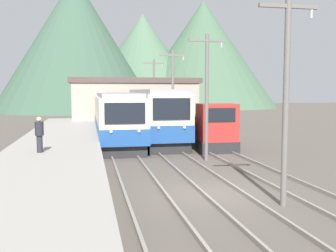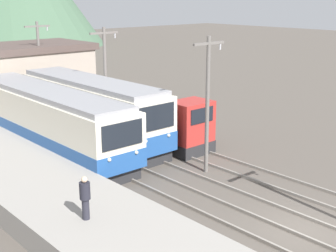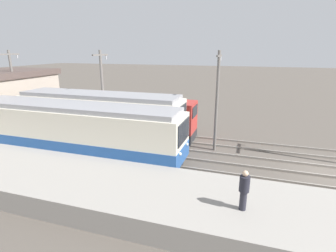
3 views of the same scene
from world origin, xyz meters
name	(u,v)px [view 1 (image 1 of 3)]	position (x,y,z in m)	size (l,w,h in m)	color
ground_plane	(216,194)	(0.00, 0.00, 0.00)	(200.00, 200.00, 0.00)	#564F47
platform_left	(39,188)	(-6.25, 0.00, 0.52)	(4.50, 54.00, 1.04)	gray
track_left	(146,195)	(-2.60, 0.00, 0.07)	(1.54, 60.00, 0.14)	gray
track_center	(221,191)	(0.20, 0.00, 0.07)	(1.54, 60.00, 0.14)	gray
track_right	(295,187)	(3.20, 0.00, 0.07)	(1.54, 60.00, 0.14)	gray
commuter_train_left	(116,120)	(-2.60, 15.11, 1.69)	(2.84, 14.45, 3.63)	#28282B
commuter_train_center	(155,118)	(0.20, 14.89, 1.79)	(2.84, 12.28, 3.88)	#28282B
shunting_locomotive	(209,130)	(3.20, 10.99, 1.21)	(2.40, 5.49, 3.00)	#28282B
catenary_mast_near	(286,93)	(1.71, -1.91, 3.72)	(2.00, 0.20, 6.80)	slate
catenary_mast_mid	(207,92)	(1.71, 6.77, 3.72)	(2.00, 0.20, 6.80)	slate
catenary_mast_far	(173,92)	(1.71, 15.46, 3.72)	(2.00, 0.20, 6.80)	slate
catenary_mast_distant	(154,92)	(1.71, 24.15, 3.72)	(2.00, 0.20, 6.80)	slate
person_on_platform	(39,133)	(-6.72, 4.57, 1.90)	(0.38, 0.38, 1.60)	#282833
station_building	(134,103)	(-0.07, 26.00, 2.54)	(12.60, 6.30, 5.03)	#AD9E8E
mountain_backdrop	(148,53)	(8.24, 71.15, 11.84)	(60.06, 43.94, 25.02)	#3D5B47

